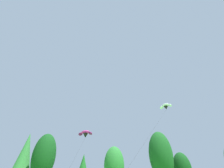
{
  "coord_description": "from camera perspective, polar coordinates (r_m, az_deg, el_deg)",
  "views": [
    {
      "loc": [
        1.11,
        0.73,
        2.15
      ],
      "look_at": [
        1.71,
        20.96,
        15.07
      ],
      "focal_mm": 25.83,
      "sensor_mm": 36.0,
      "label": 1
    }
  ],
  "objects": [
    {
      "name": "treeline_tree_d",
      "position": [
        46.38,
        -22.97,
        -22.53
      ],
      "size": [
        5.54,
        5.54,
        13.86
      ],
      "color": "#472D19",
      "rests_on": "ground_plane"
    },
    {
      "name": "parafoil_kite_high_magenta",
      "position": [
        36.02,
        -9.4,
        -17.02
      ],
      "size": [
        3.26,
        16.41,
        10.74
      ],
      "color": "#D12893"
    },
    {
      "name": "treeline_tree_g",
      "position": [
        44.04,
        16.89,
        -22.93
      ],
      "size": [
        5.62,
        5.62,
        14.15
      ],
      "color": "#472D19",
      "rests_on": "ground_plane"
    },
    {
      "name": "treeline_tree_f",
      "position": [
        40.7,
        0.76,
        -26.83
      ],
      "size": [
        4.57,
        4.57,
        10.25
      ],
      "color": "#472D19",
      "rests_on": "ground_plane"
    },
    {
      "name": "parafoil_kite_mid_white",
      "position": [
        41.84,
        18.49,
        -7.56
      ],
      "size": [
        14.97,
        15.35,
        17.85
      ],
      "color": "white"
    },
    {
      "name": "treeline_tree_c",
      "position": [
        50.16,
        -28.5,
        -21.1
      ],
      "size": [
        4.78,
        4.78,
        14.46
      ],
      "color": "#472D19",
      "rests_on": "ground_plane"
    }
  ]
}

